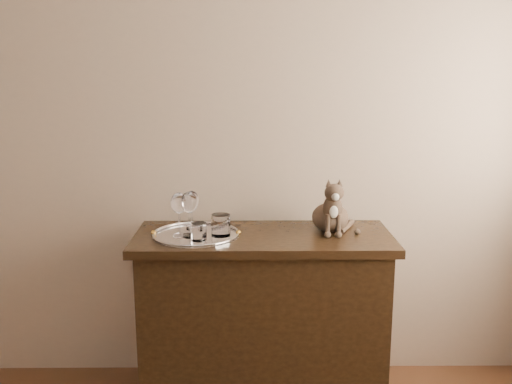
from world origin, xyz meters
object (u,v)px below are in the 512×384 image
tray (196,236)px  wine_glass_d (189,214)px  tumbler_c (221,225)px  cat (331,204)px  wine_glass_c (179,214)px  tumbler_b (199,232)px  wine_glass_b (192,210)px  sideboard (263,319)px

tray → wine_glass_d: size_ratio=1.94×
tumbler_c → cat: 0.53m
tray → wine_glass_d: bearing=-145.9°
tray → wine_glass_c: (-0.07, -0.01, 0.10)m
wine_glass_c → tumbler_b: bearing=-37.8°
wine_glass_d → cat: bearing=9.0°
tray → tumbler_b: (0.02, -0.09, 0.04)m
wine_glass_b → wine_glass_d: (0.00, -0.13, 0.01)m
wine_glass_b → cat: 0.66m
tray → wine_glass_b: (-0.03, 0.11, 0.10)m
tray → wine_glass_c: 0.13m
tray → tumbler_c: 0.13m
sideboard → tray: bearing=-174.5°
sideboard → wine_glass_d: bearing=-171.8°
tray → wine_glass_c: size_ratio=1.99×
tumbler_b → cat: size_ratio=0.30×
tray → tumbler_c: (0.11, -0.01, 0.05)m
wine_glass_d → tumbler_b: size_ratio=2.59×
tray → tumbler_c: tumbler_c is taller
tumbler_b → cat: (0.61, 0.17, 0.09)m
tumbler_c → wine_glass_c: bearing=-179.9°
sideboard → wine_glass_c: wine_glass_c is taller
sideboard → tumbler_c: tumbler_c is taller
wine_glass_d → sideboard: bearing=8.2°
sideboard → tray: (-0.31, -0.03, 0.43)m
tumbler_c → cat: size_ratio=0.37×
cat → wine_glass_c: bearing=-172.0°
tumbler_b → sideboard: bearing=22.1°
sideboard → cat: bearing=9.9°
tumbler_b → cat: bearing=15.9°
wine_glass_c → tumbler_b: 0.13m
tray → tumbler_b: size_ratio=5.02×
sideboard → tumbler_c: bearing=-167.2°
sideboard → tumbler_c: 0.52m
sideboard → tray: tray is taller
wine_glass_c → tumbler_c: wine_glass_c is taller
tumbler_c → sideboard: bearing=12.8°
tray → wine_glass_d: 0.11m
wine_glass_b → wine_glass_c: bearing=-109.9°
tray → wine_glass_b: 0.15m
wine_glass_c → tumbler_c: size_ratio=2.03×
wine_glass_b → tumbler_b: size_ratio=2.30×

